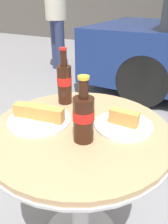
# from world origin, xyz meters

# --- Properties ---
(bistro_table) EXTENTS (0.71, 0.71, 0.69)m
(bistro_table) POSITION_xyz_m (0.00, 0.00, 0.51)
(bistro_table) COLOR #B7B7BC
(bistro_table) RESTS_ON ground_plane
(cola_bottle_left) EXTENTS (0.07, 0.07, 0.25)m
(cola_bottle_left) POSITION_xyz_m (-0.17, 0.16, 0.79)
(cola_bottle_left) COLOR #33190F
(cola_bottle_left) RESTS_ON bistro_table
(cola_bottle_right) EXTENTS (0.07, 0.07, 0.23)m
(cola_bottle_right) POSITION_xyz_m (0.05, -0.06, 0.78)
(cola_bottle_right) COLOR #33190F
(cola_bottle_right) RESTS_ON bistro_table
(lunch_plate_near) EXTENTS (0.22, 0.22, 0.07)m
(lunch_plate_near) POSITION_xyz_m (0.15, 0.08, 0.71)
(lunch_plate_near) COLOR white
(lunch_plate_near) RESTS_ON bistro_table
(lunch_plate_far) EXTENTS (0.25, 0.25, 0.07)m
(lunch_plate_far) POSITION_xyz_m (-0.16, -0.04, 0.71)
(lunch_plate_far) COLOR white
(lunch_plate_far) RESTS_ON bistro_table
(pedestrian) EXTENTS (0.35, 0.35, 1.70)m
(pedestrian) POSITION_xyz_m (-1.86, 2.53, 0.96)
(pedestrian) COLOR navy
(pedestrian) RESTS_ON ground_plane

